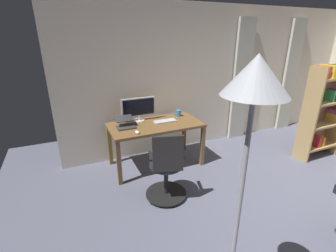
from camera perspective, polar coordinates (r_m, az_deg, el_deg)
The scene contains 12 objects.
back_room_partition at distance 4.94m, azimuth 12.89°, elevation 11.31°, with size 6.24×0.10×2.60m, color beige.
curtain_left_panel at distance 6.09m, azimuth 27.10°, elevation 10.33°, with size 0.38×0.06×2.39m, color #B6B7A6.
curtain_right_panel at distance 5.11m, azimuth 17.05°, elevation 10.05°, with size 0.39×0.06×2.39m, color #B6B7A6.
desk at distance 3.90m, azimuth -2.96°, elevation -0.70°, with size 1.48×0.74×0.74m.
office_chair at distance 3.15m, azimuth -0.33°, elevation -10.36°, with size 0.56×0.56×0.99m.
computer_monitor at distance 3.96m, azimuth -7.01°, elevation 4.28°, with size 0.57×0.18×0.39m.
computer_keyboard at distance 3.94m, azimuth -0.71°, elevation 1.14°, with size 0.37×0.15×0.02m, color #B7BCC1.
laptop at distance 3.77m, azimuth -10.11°, elevation 0.48°, with size 0.28×0.31×0.15m.
computer_mouse at distance 3.52m, azimuth -7.34°, elevation -1.46°, with size 0.06×0.10×0.04m, color white.
mug_tea at distance 4.22m, azimuth 2.45°, elevation 3.09°, with size 0.14×0.09×0.11m.
bookshelf at distance 4.96m, azimuth 32.72°, elevation 2.88°, with size 0.80×0.30×1.64m.
floor_lamp at distance 1.33m, azimuth 19.35°, elevation 3.80°, with size 0.35×0.35×2.01m.
Camera 1 is at (2.92, 1.04, 2.09)m, focal length 25.63 mm.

